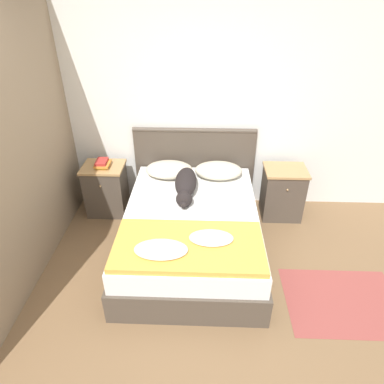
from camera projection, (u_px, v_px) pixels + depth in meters
The scene contains 13 objects.
ground_plane at pixel (176, 340), 2.79m from camera, with size 16.00×16.00×0.00m, color brown.
wall_back at pixel (188, 104), 3.91m from camera, with size 9.00×0.06×2.55m.
wall_side_left at pixel (22, 140), 3.04m from camera, with size 0.06×3.10×2.55m.
bed at pixel (191, 231), 3.57m from camera, with size 1.38×1.90×0.53m.
headboard at pixel (194, 165), 4.25m from camera, with size 1.46×0.06×1.02m.
nightstand_left at pixel (106, 189), 4.16m from camera, with size 0.48×0.40×0.64m.
nightstand_right at pixel (282, 193), 4.10m from camera, with size 0.48×0.40×0.64m.
pillow_left at pixel (169, 169), 3.99m from camera, with size 0.55×0.38×0.16m.
pillow_right at pixel (218, 170), 3.97m from camera, with size 0.55×0.38×0.16m.
quilt at pixel (187, 246), 2.92m from camera, with size 1.29×0.67×0.09m.
dog at pixel (186, 184), 3.67m from camera, with size 0.23×0.80×0.20m.
book_stack at pixel (102, 164), 3.96m from camera, with size 0.17×0.21×0.08m.
rug at pixel (343, 302), 3.11m from camera, with size 1.04×0.78×0.00m.
Camera 1 is at (0.20, -1.72, 2.50)m, focal length 32.00 mm.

